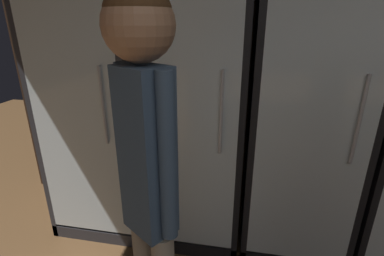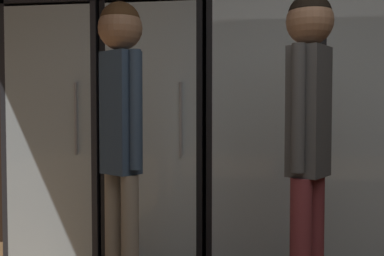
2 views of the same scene
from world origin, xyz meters
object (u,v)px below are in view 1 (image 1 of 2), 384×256
object	(u,v)px
cooler_center	(302,118)
shopper_near	(147,158)
cooler_left	(197,112)
cooler_far_left	(103,108)

from	to	relation	value
cooler_center	shopper_near	xyz separation A→B (m)	(-0.73, -1.09, 0.16)
cooler_left	cooler_center	bearing A→B (deg)	0.02
cooler_far_left	cooler_center	size ratio (longest dim) A/B	1.00
cooler_far_left	shopper_near	xyz separation A→B (m)	(0.74, -1.08, 0.17)
cooler_center	shopper_near	size ratio (longest dim) A/B	1.17
cooler_far_left	cooler_left	world-z (taller)	same
cooler_left	shopper_near	xyz separation A→B (m)	(0.01, -1.08, 0.16)
cooler_far_left	cooler_center	distance (m)	1.47
shopper_near	cooler_far_left	bearing A→B (deg)	124.47
cooler_left	shopper_near	distance (m)	1.10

